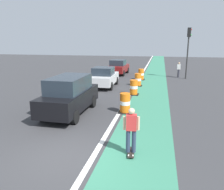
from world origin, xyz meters
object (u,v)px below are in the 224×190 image
at_px(parked_sedan_second, 104,77).
at_px(pedestrian_crossing, 179,69).
at_px(skateboarder_on_lane, 131,130).
at_px(traffic_light_corner, 188,44).
at_px(traffic_barrel_mid, 134,88).
at_px(parked_suv_nearest, 70,95).
at_px(parked_sedan_third, 118,67).
at_px(traffic_barrel_far, 141,74).
at_px(traffic_barrel_front, 125,103).
at_px(traffic_barrel_back, 138,80).

relative_size(parked_sedan_second, pedestrian_crossing, 2.56).
distance_m(skateboarder_on_lane, traffic_light_corner, 17.47).
bearing_deg(traffic_barrel_mid, parked_suv_nearest, -119.48).
xyz_separation_m(parked_suv_nearest, pedestrian_crossing, (6.62, 13.97, -0.17)).
relative_size(skateboarder_on_lane, parked_sedan_third, 0.40).
height_order(parked_sedan_second, traffic_barrel_mid, parked_sedan_second).
bearing_deg(parked_sedan_third, traffic_barrel_far, -46.82).
distance_m(skateboarder_on_lane, parked_suv_nearest, 5.38).
distance_m(traffic_barrel_front, pedestrian_crossing, 13.70).
bearing_deg(traffic_barrel_mid, skateboarder_on_lane, -83.76).
bearing_deg(traffic_barrel_front, skateboarder_on_lane, -78.48).
height_order(parked_suv_nearest, parked_sedan_second, parked_suv_nearest).
bearing_deg(parked_suv_nearest, traffic_barrel_mid, 60.52).
bearing_deg(traffic_barrel_front, parked_suv_nearest, -164.85).
bearing_deg(parked_sedan_second, parked_suv_nearest, -90.30).
height_order(traffic_barrel_back, pedestrian_crossing, pedestrian_crossing).
relative_size(skateboarder_on_lane, parked_suv_nearest, 0.37).
relative_size(traffic_barrel_front, traffic_barrel_back, 1.00).
distance_m(parked_sedan_third, traffic_barrel_back, 6.97).
bearing_deg(traffic_barrel_far, traffic_light_corner, 18.95).
distance_m(parked_sedan_third, traffic_barrel_far, 4.28).
bearing_deg(traffic_barrel_back, traffic_barrel_mid, -89.38).
height_order(parked_sedan_second, traffic_barrel_front, parked_sedan_second).
height_order(parked_suv_nearest, traffic_barrel_far, parked_suv_nearest).
bearing_deg(parked_suv_nearest, parked_sedan_third, 90.40).
relative_size(parked_suv_nearest, traffic_barrel_back, 4.24).
relative_size(parked_sedan_second, traffic_barrel_back, 3.79).
distance_m(parked_sedan_second, traffic_light_corner, 9.68).
relative_size(parked_suv_nearest, traffic_light_corner, 0.91).
xyz_separation_m(parked_sedan_second, pedestrian_crossing, (6.58, 6.63, 0.03)).
height_order(traffic_barrel_far, pedestrian_crossing, pedestrian_crossing).
relative_size(traffic_barrel_back, pedestrian_crossing, 0.68).
bearing_deg(parked_sedan_third, skateboarder_on_lane, -77.99).
bearing_deg(parked_suv_nearest, traffic_barrel_far, 76.33).
height_order(skateboarder_on_lane, parked_suv_nearest, parked_suv_nearest).
bearing_deg(traffic_light_corner, traffic_barrel_mid, -118.84).
bearing_deg(skateboarder_on_lane, parked_sedan_second, 108.84).
distance_m(parked_sedan_second, pedestrian_crossing, 9.34).
bearing_deg(pedestrian_crossing, traffic_barrel_back, -124.26).
relative_size(skateboarder_on_lane, traffic_light_corner, 0.33).
relative_size(traffic_barrel_front, pedestrian_crossing, 0.68).
bearing_deg(traffic_barrel_back, parked_sedan_second, -159.06).
bearing_deg(traffic_barrel_far, parked_sedan_third, 133.18).
bearing_deg(traffic_light_corner, traffic_barrel_front, -109.64).
distance_m(parked_suv_nearest, parked_sedan_second, 7.34).
bearing_deg(parked_sedan_third, traffic_barrel_back, -65.10).
relative_size(traffic_barrel_far, pedestrian_crossing, 0.68).
distance_m(skateboarder_on_lane, traffic_barrel_far, 15.42).
distance_m(traffic_barrel_mid, traffic_light_corner, 9.68).
distance_m(traffic_barrel_front, traffic_barrel_back, 7.62).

